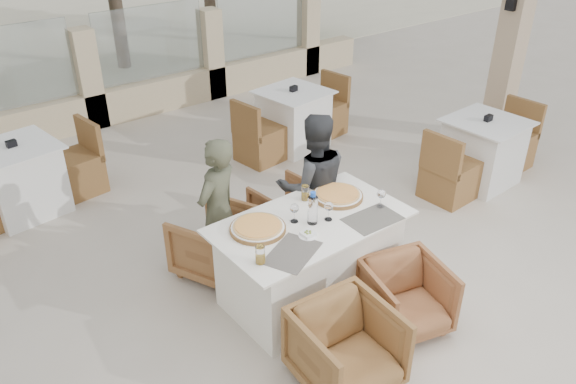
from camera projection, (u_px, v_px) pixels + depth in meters
ground at (308, 296)px, 4.90m from camera, size 80.00×80.00×0.00m
perimeter_wall_far at (87, 72)px, 7.77m from camera, size 10.00×0.34×1.60m
lantern_pillar at (506, 67)px, 7.33m from camera, size 0.34×0.34×2.00m
dining_table at (310, 259)px, 4.73m from camera, size 1.60×0.90×0.77m
placemat_near_left at (292, 253)px, 4.15m from camera, size 0.53×0.46×0.00m
placemat_near_right at (373, 219)px, 4.56m from camera, size 0.46×0.32×0.00m
pizza_left at (258, 227)px, 4.40m from camera, size 0.58×0.58×0.06m
pizza_right at (338, 195)px, 4.84m from camera, size 0.54×0.54×0.06m
water_bottle at (313, 208)px, 4.44m from camera, size 0.09×0.09×0.28m
wine_glass_centre at (294, 212)px, 4.48m from camera, size 0.09×0.09×0.18m
wine_glass_near at (329, 210)px, 4.50m from camera, size 0.09×0.09×0.18m
wine_glass_corner at (381, 197)px, 4.68m from camera, size 0.09×0.09×0.18m
beer_glass_left at (260, 255)px, 4.01m from camera, size 0.08×0.08×0.14m
beer_glass_right at (305, 193)px, 4.79m from camera, size 0.08×0.08×0.13m
olive_dish at (308, 234)px, 4.33m from camera, size 0.13×0.13×0.04m
armchair_far_left at (217, 242)px, 5.08m from camera, size 0.88×0.89×0.62m
armchair_far_right at (286, 209)px, 5.65m from camera, size 0.62×0.63×0.53m
armchair_near_left at (346, 349)px, 3.94m from camera, size 0.72×0.74×0.62m
armchair_near_right at (406, 297)px, 4.46m from camera, size 0.76×0.77×0.57m
diner_left at (218, 212)px, 4.83m from camera, size 0.58×0.50×1.36m
diner_right at (313, 186)px, 5.16m from camera, size 0.85×0.78×1.42m
bg_table_a at (21, 180)px, 5.94m from camera, size 1.73×1.03×0.77m
bg_table_b at (293, 119)px, 7.39m from camera, size 1.73×1.01×0.77m
bg_table_c at (482, 152)px, 6.53m from camera, size 1.67×0.88×0.77m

